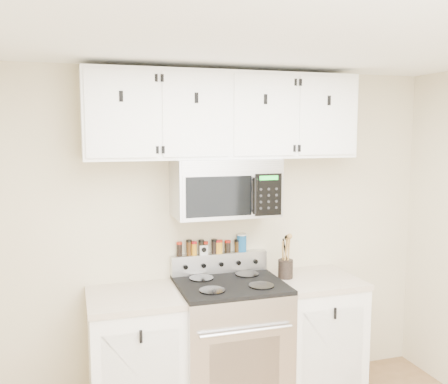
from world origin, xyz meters
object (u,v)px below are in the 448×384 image
(range, at_px, (230,343))
(salt_canister, at_px, (242,243))
(microwave, at_px, (225,187))
(utensil_crock, at_px, (286,267))

(range, xyz_separation_m, salt_canister, (0.18, 0.28, 0.68))
(microwave, bearing_deg, range, -90.23)
(utensil_crock, bearing_deg, range, -170.60)
(range, xyz_separation_m, microwave, (0.00, 0.13, 1.14))
(microwave, height_order, utensil_crock, microwave)
(utensil_crock, relative_size, salt_canister, 2.39)
(range, height_order, microwave, microwave)
(utensil_crock, distance_m, salt_canister, 0.39)
(range, bearing_deg, salt_canister, 57.04)
(range, relative_size, utensil_crock, 3.32)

